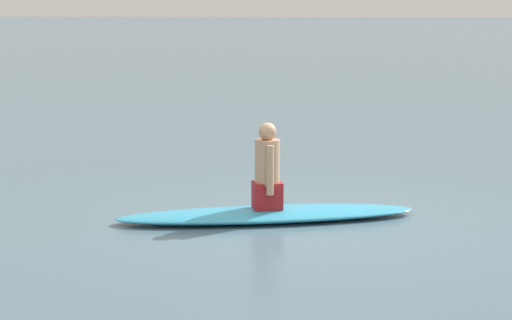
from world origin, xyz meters
name	(u,v)px	position (x,y,z in m)	size (l,w,h in m)	color
ground_plane	(304,225)	(0.00, 0.00, 0.00)	(400.00, 400.00, 0.00)	slate
surfboard	(267,214)	(0.40, -0.19, 0.06)	(3.21, 0.73, 0.12)	#339EC6
person_paddler	(267,170)	(0.40, -0.19, 0.54)	(0.36, 0.40, 0.92)	#A51E23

